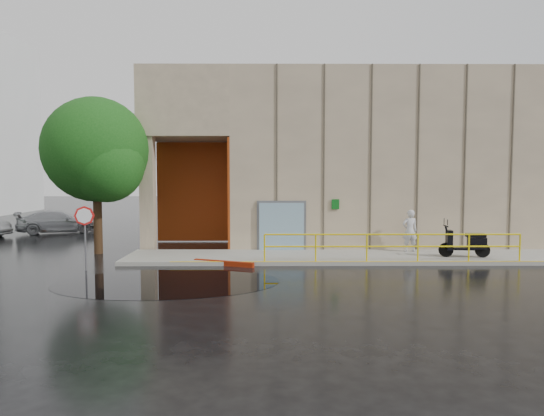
{
  "coord_description": "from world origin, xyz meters",
  "views": [
    {
      "loc": [
        -0.33,
        -14.64,
        3.38
      ],
      "look_at": [
        -0.22,
        3.0,
        2.14
      ],
      "focal_mm": 32.0,
      "sensor_mm": 36.0,
      "label": 1
    }
  ],
  "objects": [
    {
      "name": "building",
      "position": [
        5.1,
        10.98,
        4.21
      ],
      "size": [
        20.0,
        10.17,
        8.0
      ],
      "color": "gray",
      "rests_on": "ground"
    },
    {
      "name": "car_c",
      "position": [
        -12.5,
        13.18,
        0.64
      ],
      "size": [
        4.76,
        3.36,
        1.28
      ],
      "primitive_type": "imported",
      "rotation": [
        0.0,
        0.0,
        1.97
      ],
      "color": "#ADB0B5",
      "rests_on": "ground"
    },
    {
      "name": "sidewalk",
      "position": [
        4.0,
        4.5,
        0.07
      ],
      "size": [
        20.0,
        3.0,
        0.15
      ],
      "primitive_type": "cube",
      "color": "gray",
      "rests_on": "ground"
    },
    {
      "name": "person",
      "position": [
        5.54,
        5.38,
        1.03
      ],
      "size": [
        0.68,
        0.49,
        1.75
      ],
      "primitive_type": "imported",
      "rotation": [
        0.0,
        0.0,
        3.25
      ],
      "color": "silver",
      "rests_on": "sidewalk"
    },
    {
      "name": "ground",
      "position": [
        0.0,
        0.0,
        0.0
      ],
      "size": [
        120.0,
        120.0,
        0.0
      ],
      "primitive_type": "plane",
      "color": "black",
      "rests_on": "ground"
    },
    {
      "name": "red_curb",
      "position": [
        -2.01,
        3.1,
        0.09
      ],
      "size": [
        2.31,
        1.02,
        0.18
      ],
      "primitive_type": "cube",
      "rotation": [
        0.0,
        0.0,
        -0.36
      ],
      "color": "maroon",
      "rests_on": "ground"
    },
    {
      "name": "puddle",
      "position": [
        -3.51,
        0.28,
        0.0
      ],
      "size": [
        7.32,
        4.84,
        0.01
      ],
      "primitive_type": "cube",
      "rotation": [
        0.0,
        0.0,
        0.08
      ],
      "color": "black",
      "rests_on": "ground"
    },
    {
      "name": "stop_sign",
      "position": [
        -6.77,
        2.21,
        1.68
      ],
      "size": [
        0.68,
        0.17,
        2.27
      ],
      "rotation": [
        0.0,
        0.0,
        -0.2
      ],
      "color": "slate",
      "rests_on": "ground"
    },
    {
      "name": "guardrail",
      "position": [
        4.25,
        3.15,
        0.68
      ],
      "size": [
        9.56,
        0.06,
        1.03
      ],
      "color": "yellow",
      "rests_on": "sidewalk"
    },
    {
      "name": "tree_near",
      "position": [
        -7.46,
        5.74,
        4.23
      ],
      "size": [
        4.39,
        4.39,
        6.6
      ],
      "rotation": [
        0.0,
        0.0,
        -0.2
      ],
      "color": "black",
      "rests_on": "ground"
    },
    {
      "name": "scooter",
      "position": [
        7.3,
        4.0,
        1.01
      ],
      "size": [
        1.96,
        0.79,
        1.5
      ],
      "rotation": [
        0.0,
        0.0,
        -0.09
      ],
      "color": "black",
      "rests_on": "sidewalk"
    }
  ]
}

